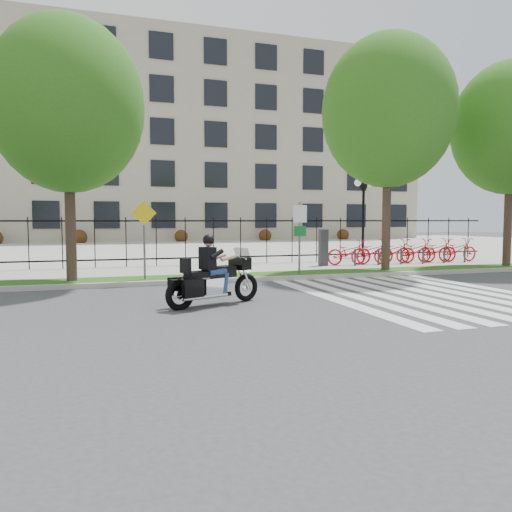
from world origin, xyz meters
name	(u,v)px	position (x,y,z in m)	size (l,w,h in m)	color
ground	(252,303)	(0.00, 0.00, 0.00)	(120.00, 120.00, 0.00)	#38383B
curb	(213,281)	(0.00, 4.10, 0.07)	(60.00, 0.20, 0.15)	#A29F99
grass_verge	(208,278)	(0.00, 4.95, 0.07)	(60.00, 1.50, 0.15)	#255615
sidewalk	(194,271)	(0.00, 7.45, 0.07)	(60.00, 3.50, 0.15)	#9D9A93
plaza	(147,248)	(0.00, 25.00, 0.05)	(80.00, 34.00, 0.10)	#9D9A93
crosswalk_stripes	(420,294)	(4.83, 0.00, 0.01)	(5.70, 8.00, 0.01)	silver
iron_fence	(185,241)	(0.00, 9.20, 1.15)	(30.00, 0.06, 2.00)	black
office_building	(127,147)	(0.00, 44.92, 9.97)	(60.00, 21.90, 20.15)	gray
lamp_post_right	(363,198)	(10.00, 12.00, 3.21)	(1.06, 0.70, 4.25)	black
street_tree_1	(67,105)	(-4.30, 4.95, 5.50)	(4.62, 4.62, 8.02)	#34261C
street_tree_2	(388,111)	(6.90, 4.95, 6.07)	(4.94, 4.94, 8.77)	#34261C
street_tree_3	(511,128)	(12.68, 4.95, 5.78)	(4.73, 4.73, 8.37)	#34261C
bike_share_station	(404,251)	(9.27, 7.20, 0.68)	(7.89, 0.89, 1.50)	#2D2D33
sign_pole_regulatory	(300,228)	(3.20, 4.58, 1.74)	(0.50, 0.09, 2.50)	#59595B
sign_pole_warning	(144,229)	(-2.11, 4.58, 1.74)	(0.78, 0.09, 2.49)	#59595B
motorcycle_rider	(214,277)	(-0.93, 0.04, 0.68)	(2.51, 1.36, 2.04)	black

